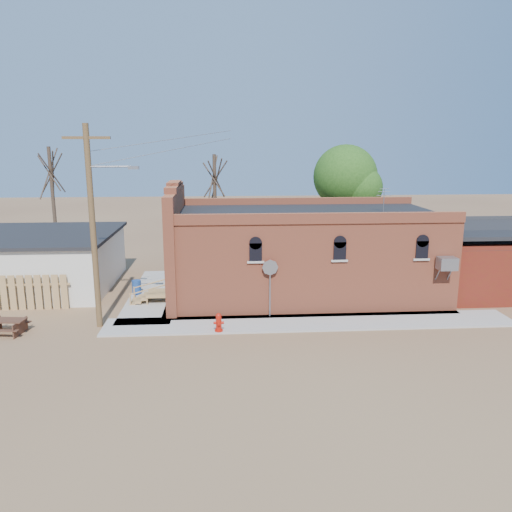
{
  "coord_description": "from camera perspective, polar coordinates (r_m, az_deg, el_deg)",
  "views": [
    {
      "loc": [
        -2.55,
        -20.79,
        8.12
      ],
      "look_at": [
        -0.79,
        4.69,
        2.4
      ],
      "focal_mm": 35.0,
      "sensor_mm": 36.0,
      "label": 1
    }
  ],
  "objects": [
    {
      "name": "stop_sign",
      "position": [
        23.45,
        1.62,
        -1.94
      ],
      "size": [
        0.76,
        0.1,
        2.79
      ],
      "rotation": [
        0.0,
        0.0,
        -0.36
      ],
      "color": "gray",
      "rests_on": "sidewalk_south"
    },
    {
      "name": "tree_bare_far",
      "position": [
        36.67,
        -22.42,
        8.94
      ],
      "size": [
        2.8,
        2.8,
        8.16
      ],
      "color": "#493A29",
      "rests_on": "ground"
    },
    {
      "name": "sidewalk_west",
      "position": [
        28.23,
        -11.44,
        -4.26
      ],
      "size": [
        2.6,
        10.0,
        0.08
      ],
      "primitive_type": "cube",
      "color": "#9E9991",
      "rests_on": "ground"
    },
    {
      "name": "utility_pole",
      "position": [
        22.94,
        -18.06,
        3.61
      ],
      "size": [
        3.12,
        0.26,
        9.0
      ],
      "color": "#503520",
      "rests_on": "ground"
    },
    {
      "name": "wood_fence",
      "position": [
        27.6,
        -25.64,
        -3.82
      ],
      "size": [
        5.2,
        0.1,
        1.8
      ],
      "primitive_type": null,
      "color": "#AA864C",
      "rests_on": "ground"
    },
    {
      "name": "red_shed",
      "position": [
        30.38,
        23.69,
        0.44
      ],
      "size": [
        5.4,
        6.4,
        4.3
      ],
      "color": "#5D200F",
      "rests_on": "ground"
    },
    {
      "name": "sidewalk_south",
      "position": [
        23.5,
        6.28,
        -7.57
      ],
      "size": [
        19.0,
        2.2,
        0.08
      ],
      "primitive_type": "cube",
      "color": "#9E9991",
      "rests_on": "ground"
    },
    {
      "name": "brick_bar",
      "position": [
        27.24,
        5.0,
        0.32
      ],
      "size": [
        16.4,
        7.97,
        6.3
      ],
      "color": "#C85E3D",
      "rests_on": "ground"
    },
    {
      "name": "tree_bare_near",
      "position": [
        33.86,
        -4.76,
        8.93
      ],
      "size": [
        2.8,
        2.8,
        7.65
      ],
      "color": "#493A29",
      "rests_on": "ground"
    },
    {
      "name": "trash_barrel",
      "position": [
        28.28,
        -13.49,
        -3.46
      ],
      "size": [
        0.6,
        0.6,
        0.75
      ],
      "primitive_type": "cylinder",
      "rotation": [
        0.0,
        0.0,
        -0.29
      ],
      "color": "navy",
      "rests_on": "sidewalk_west"
    },
    {
      "name": "fire_hydrant",
      "position": [
        22.14,
        -4.29,
        -7.57
      ],
      "size": [
        0.47,
        0.45,
        0.83
      ],
      "rotation": [
        0.0,
        0.0,
        0.17
      ],
      "color": "#AD1509",
      "rests_on": "sidewalk_south"
    },
    {
      "name": "tree_leafy",
      "position": [
        35.41,
        10.16,
        8.89
      ],
      "size": [
        4.4,
        4.4,
        8.15
      ],
      "color": "#493A29",
      "rests_on": "ground"
    },
    {
      "name": "picnic_table",
      "position": [
        24.54,
        -26.62,
        -7.02
      ],
      "size": [
        1.72,
        1.37,
        0.66
      ],
      "rotation": [
        0.0,
        0.0,
        -0.11
      ],
      "color": "#492A1D",
      "rests_on": "ground"
    },
    {
      "name": "ground",
      "position": [
        22.47,
        2.87,
        -8.58
      ],
      "size": [
        120.0,
        120.0,
        0.0
      ],
      "primitive_type": "plane",
      "color": "brown",
      "rests_on": "ground"
    }
  ]
}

